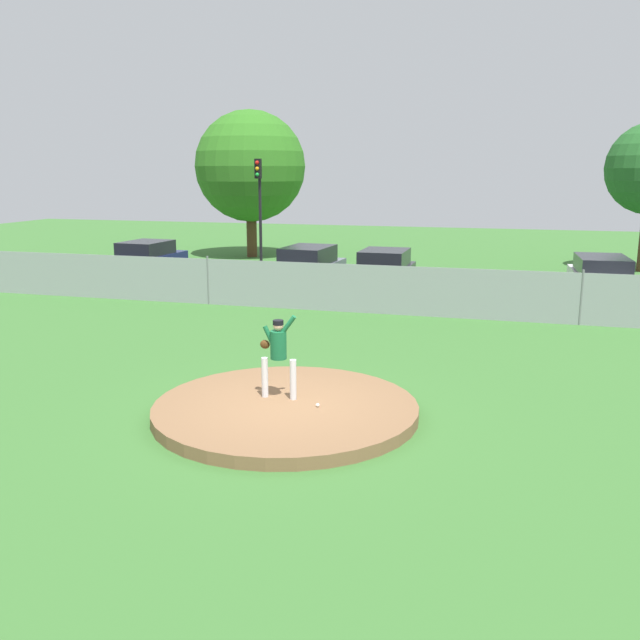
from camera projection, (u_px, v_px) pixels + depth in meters
The scene contains 12 objects.
ground_plane at pixel (354, 342), 18.99m from camera, with size 80.00×80.00×0.00m, color #386B2D.
asphalt_strip at pixel (402, 291), 26.99m from camera, with size 44.00×7.00×0.01m, color #2B2B2D.
pitchers_mound at pixel (286, 409), 13.33m from camera, with size 5.17×5.17×0.24m, color brown.
pitcher_youth at pixel (278, 350), 13.42m from camera, with size 0.77×0.32×1.71m.
baseball at pixel (318, 405), 13.10m from camera, with size 0.07×0.07×0.07m, color white.
chainlink_fence at pixel (381, 290), 22.58m from camera, with size 31.22×0.07×1.73m.
parked_car_navy at pixel (146, 261), 29.97m from camera, with size 2.11×4.10×1.65m.
parked_car_charcoal at pixel (384, 272), 26.67m from camera, with size 1.98×4.04×1.66m.
parked_car_white at pixel (601, 280), 24.61m from camera, with size 2.03×4.70×1.66m.
parked_car_slate at pixel (308, 269), 27.45m from camera, with size 2.14×4.60×1.70m.
traffic_light_near at pixel (259, 195), 31.84m from camera, with size 0.28×0.46×5.20m.
tree_leaning_west at pixel (250, 167), 36.70m from camera, with size 5.92×5.92×7.85m.
Camera 1 is at (4.05, -11.99, 4.69)m, focal length 38.33 mm.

